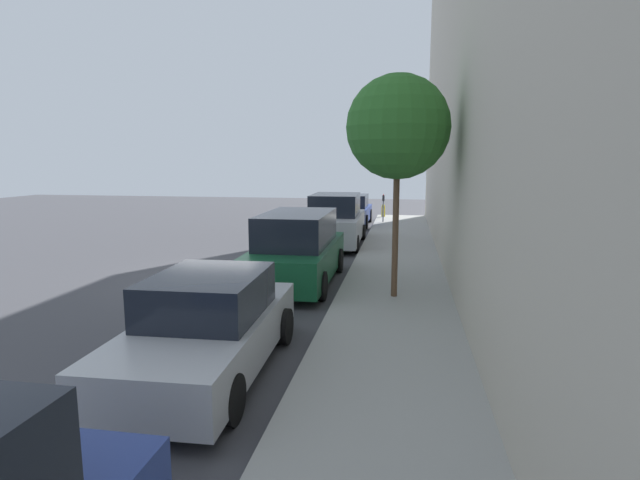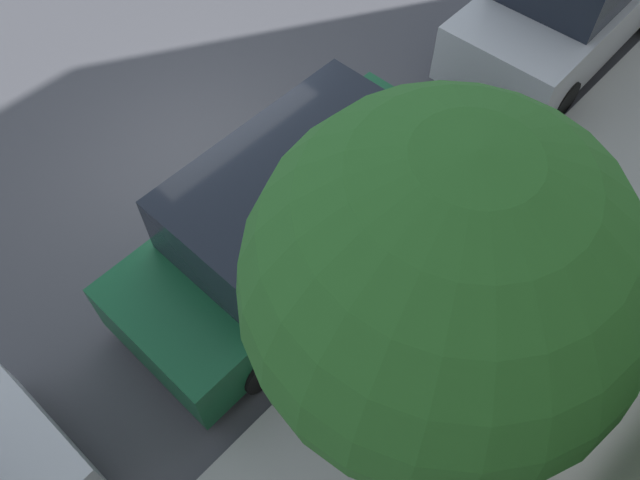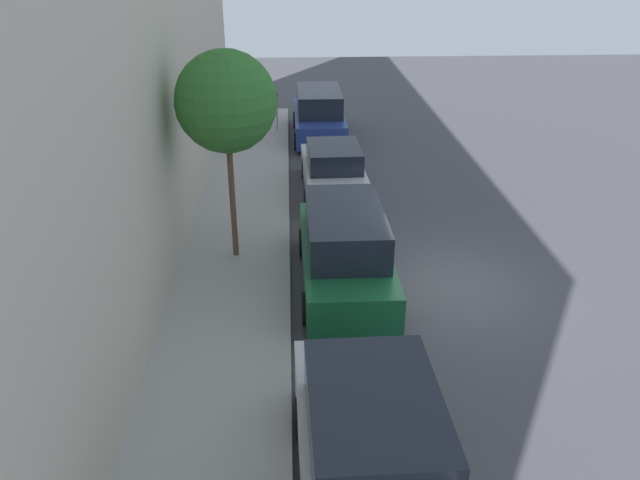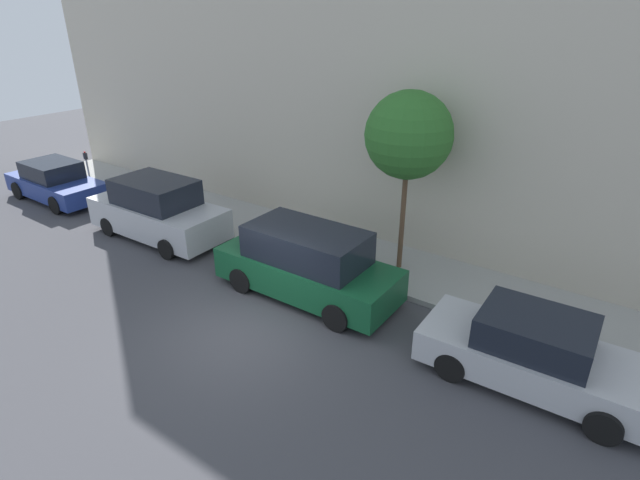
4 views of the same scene
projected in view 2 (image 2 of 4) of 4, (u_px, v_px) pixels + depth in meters
name	position (u px, v px, depth m)	size (l,w,h in m)	color
ground_plane	(202.00, 161.00, 9.35)	(60.00, 60.00, 0.00)	#424247
sidewalk	(466.00, 367.00, 7.42)	(2.67, 32.00, 0.15)	#9E9E99
parked_minivan_third	(298.00, 214.00, 7.65)	(2.02, 4.91, 1.90)	#14512D
street_tree	(436.00, 287.00, 3.57)	(2.29, 2.29, 4.97)	brown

